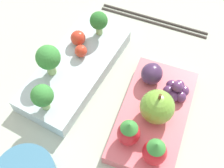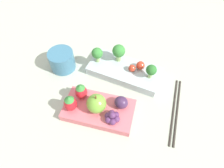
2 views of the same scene
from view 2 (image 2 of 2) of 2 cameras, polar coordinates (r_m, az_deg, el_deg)
ground_plane at (r=0.58m, az=0.75°, el=-2.34°), size 4.00×4.00×0.00m
bento_box_savoury at (r=0.62m, az=3.29°, el=3.80°), size 0.22×0.10×0.03m
bento_box_fruit at (r=0.54m, az=-3.76°, el=-7.38°), size 0.20×0.13×0.02m
broccoli_floret_0 at (r=0.60m, az=1.93°, el=9.27°), size 0.04×0.04×0.06m
broccoli_floret_1 at (r=0.57m, az=11.14°, el=3.84°), size 0.03×0.03×0.05m
broccoli_floret_2 at (r=0.60m, az=-4.24°, el=8.66°), size 0.03×0.03×0.05m
cherry_tomato_0 at (r=0.59m, az=5.74°, el=4.53°), size 0.02×0.02×0.02m
cherry_tomato_1 at (r=0.60m, az=8.14°, el=5.27°), size 0.03×0.03×0.03m
apple at (r=0.51m, az=-4.47°, el=-5.58°), size 0.05×0.05×0.06m
strawberry_0 at (r=0.54m, az=-8.84°, el=-2.08°), size 0.03×0.03×0.05m
strawberry_1 at (r=0.52m, az=-11.86°, el=-5.36°), size 0.03×0.03×0.05m
plum at (r=0.52m, az=2.65°, el=-5.29°), size 0.04×0.03×0.03m
grape_cluster at (r=0.51m, az=0.05°, el=-9.43°), size 0.04×0.04×0.03m
drinking_cup at (r=0.64m, az=-14.11°, el=6.59°), size 0.08×0.08×0.06m
chopsticks_pair at (r=0.58m, az=17.70°, el=-7.12°), size 0.05×0.21×0.01m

